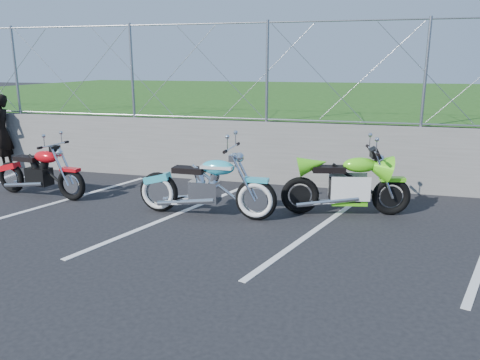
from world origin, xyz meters
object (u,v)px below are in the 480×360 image
(cruiser_turquoise, at_px, (208,188))
(sportbike_green, at_px, (348,187))
(person_standing, at_px, (1,132))
(naked_orange, at_px, (41,174))

(cruiser_turquoise, height_order, sportbike_green, cruiser_turquoise)
(cruiser_turquoise, bearing_deg, person_standing, 160.46)
(cruiser_turquoise, distance_m, person_standing, 6.27)
(naked_orange, relative_size, person_standing, 1.17)
(sportbike_green, bearing_deg, naked_orange, 171.72)
(naked_orange, xyz_separation_m, person_standing, (-2.46, 1.85, 0.44))
(sportbike_green, xyz_separation_m, person_standing, (-8.11, 1.45, 0.40))
(sportbike_green, distance_m, person_standing, 8.25)
(naked_orange, height_order, person_standing, person_standing)
(person_standing, bearing_deg, sportbike_green, 61.16)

